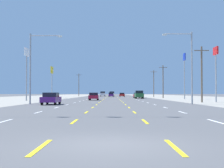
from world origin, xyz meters
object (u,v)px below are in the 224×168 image
object	(u,v)px
hatchback_center_turn_far	(112,95)
pole_sign_left_row_1	(28,60)
suv_center_turn_farthest	(113,94)
sedan_inner_left_near	(95,96)
suv_inner_left_distant_a	(104,94)
pole_sign_right_row_2	(186,66)
sedan_inner_right_farther	(123,95)
streetlight_left_row_0	(35,63)
sedan_far_left_nearest	(53,98)
streetlight_right_row_0	(190,62)
suv_far_right_mid	(140,94)
pole_sign_left_row_2	(53,73)
sedan_far_right_midfar	(138,95)
pole_sign_right_row_1	(217,61)

from	to	relation	value
hatchback_center_turn_far	pole_sign_left_row_1	distance (m)	55.96
suv_center_turn_farthest	sedan_inner_left_near	bearing A→B (deg)	-93.04
suv_inner_left_distant_a	pole_sign_right_row_2	size ratio (longest dim) A/B	0.47
pole_sign_left_row_1	pole_sign_right_row_2	xyz separation A→B (m)	(31.75, 14.19, 0.16)
sedan_inner_right_farther	streetlight_left_row_0	size ratio (longest dim) A/B	0.51
sedan_far_left_nearest	streetlight_right_row_0	world-z (taller)	streetlight_right_row_0
streetlight_right_row_0	suv_far_right_mid	bearing A→B (deg)	94.35
pole_sign_left_row_2	streetlight_right_row_0	xyz separation A→B (m)	(25.59, -44.76, -1.31)
sedan_inner_left_near	pole_sign_left_row_1	xyz separation A→B (m)	(-11.91, -4.35, 6.59)
streetlight_right_row_0	streetlight_left_row_0	bearing A→B (deg)	-180.00
sedan_far_left_nearest	pole_sign_left_row_2	world-z (taller)	pole_sign_left_row_2
sedan_far_right_midfar	sedan_inner_right_farther	size ratio (longest dim) A/B	1.00
sedan_far_left_nearest	suv_center_turn_farthest	distance (m)	89.76
suv_inner_left_distant_a	pole_sign_left_row_1	distance (m)	71.78
sedan_inner_left_near	streetlight_right_row_0	size ratio (longest dim) A/B	0.49
pole_sign_left_row_2	sedan_inner_left_near	bearing A→B (deg)	-61.40
suv_far_right_mid	suv_inner_left_distant_a	size ratio (longest dim) A/B	1.00
streetlight_left_row_0	streetlight_right_row_0	xyz separation A→B (m)	(19.48, 0.00, 0.08)
sedan_far_left_nearest	suv_center_turn_farthest	size ratio (longest dim) A/B	0.92
sedan_far_left_nearest	pole_sign_right_row_2	xyz separation A→B (m)	(23.64, 33.40, 6.75)
sedan_far_left_nearest	sedan_inner_right_farther	world-z (taller)	same
sedan_inner_left_near	pole_sign_left_row_1	distance (m)	14.29
suv_center_turn_farthest	sedan_far_right_midfar	bearing A→B (deg)	-78.92
pole_sign_right_row_2	streetlight_left_row_0	world-z (taller)	pole_sign_right_row_2
streetlight_right_row_0	hatchback_center_turn_far	bearing A→B (deg)	98.00
suv_inner_left_distant_a	streetlight_left_row_0	distance (m)	88.51
suv_center_turn_farthest	streetlight_left_row_0	xyz separation A→B (m)	(-9.79, -87.92, 4.16)
sedan_inner_left_near	suv_center_turn_farthest	bearing A→B (deg)	86.96
pole_sign_right_row_1	streetlight_right_row_0	xyz separation A→B (m)	(-6.40, -9.27, -1.03)
sedan_far_left_nearest	sedan_far_right_midfar	xyz separation A→B (m)	(14.42, 53.10, 0.00)
suv_inner_left_distant_a	pole_sign_left_row_2	xyz separation A→B (m)	(-12.24, -43.43, 5.56)
pole_sign_right_row_2	streetlight_right_row_0	distance (m)	32.62
sedan_inner_left_near	sedan_far_right_midfar	bearing A→B (deg)	70.22
sedan_far_left_nearest	sedan_far_right_midfar	size ratio (longest dim) A/B	1.00
sedan_far_right_midfar	pole_sign_right_row_2	bearing A→B (deg)	-64.92
pole_sign_left_row_1	suv_center_turn_farthest	bearing A→B (deg)	77.63
sedan_inner_left_near	suv_inner_left_distant_a	distance (m)	66.18
pole_sign_right_row_2	sedan_inner_right_farther	bearing A→B (deg)	106.65
pole_sign_left_row_1	streetlight_right_row_0	world-z (taller)	pole_sign_left_row_1
hatchback_center_turn_far	streetlight_left_row_0	bearing A→B (deg)	-97.59
sedan_inner_left_near	pole_sign_right_row_2	bearing A→B (deg)	26.38
sedan_inner_left_near	pole_sign_right_row_2	world-z (taller)	pole_sign_right_row_2
hatchback_center_turn_far	sedan_inner_right_farther	distance (m)	5.13
sedan_far_right_midfar	suv_center_turn_farthest	world-z (taller)	suv_center_turn_farthest
pole_sign_right_row_1	sedan_inner_left_near	bearing A→B (deg)	146.94
hatchback_center_turn_far	pole_sign_left_row_1	world-z (taller)	pole_sign_left_row_1
sedan_inner_left_near	suv_inner_left_distant_a	bearing A→B (deg)	90.14
suv_inner_left_distant_a	streetlight_left_row_0	size ratio (longest dim) A/B	0.55
suv_inner_left_distant_a	pole_sign_right_row_2	world-z (taller)	pole_sign_right_row_2
suv_center_turn_farthest	suv_inner_left_distant_a	world-z (taller)	same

